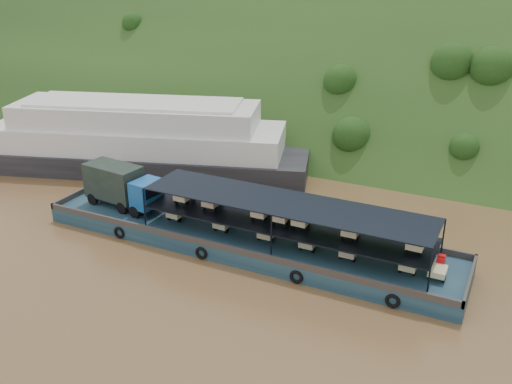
% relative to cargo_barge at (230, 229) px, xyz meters
% --- Properties ---
extents(ground, '(160.00, 160.00, 0.00)m').
position_rel_cargo_barge_xyz_m(ground, '(2.50, 0.76, -1.24)').
color(ground, brown).
rests_on(ground, ground).
extents(hillside, '(140.00, 39.60, 39.60)m').
position_rel_cargo_barge_xyz_m(hillside, '(2.50, 36.76, -1.24)').
color(hillside, '#193212').
rests_on(hillside, ground).
extents(cargo_barge, '(35.00, 7.18, 4.94)m').
position_rel_cargo_barge_xyz_m(cargo_barge, '(0.00, 0.00, 0.00)').
color(cargo_barge, '#122A3F').
rests_on(cargo_barge, ground).
extents(passenger_ferry, '(38.42, 20.32, 7.56)m').
position_rel_cargo_barge_xyz_m(passenger_ferry, '(-17.58, 11.20, 2.03)').
color(passenger_ferry, black).
rests_on(passenger_ferry, ground).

